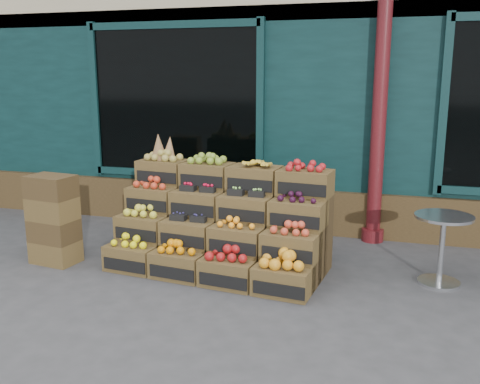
# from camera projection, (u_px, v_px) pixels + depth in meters

# --- Properties ---
(ground) EXTENTS (60.00, 60.00, 0.00)m
(ground) POSITION_uv_depth(u_px,v_px,m) (239.00, 290.00, 5.40)
(ground) COLOR #3A3A3C
(ground) RESTS_ON ground
(shop_facade) EXTENTS (12.00, 6.24, 4.80)m
(shop_facade) POSITION_uv_depth(u_px,v_px,m) (321.00, 58.00, 9.65)
(shop_facade) COLOR black
(shop_facade) RESTS_ON ground
(crate_display) EXTENTS (2.42, 1.35, 1.45)m
(crate_display) POSITION_uv_depth(u_px,v_px,m) (221.00, 228.00, 5.97)
(crate_display) COLOR #513F20
(crate_display) RESTS_ON ground
(spare_crates) EXTENTS (0.55, 0.42, 1.02)m
(spare_crates) POSITION_uv_depth(u_px,v_px,m) (53.00, 220.00, 6.08)
(spare_crates) COLOR #513F20
(spare_crates) RESTS_ON ground
(bistro_table) EXTENTS (0.58, 0.58, 0.74)m
(bistro_table) POSITION_uv_depth(u_px,v_px,m) (442.00, 241.00, 5.46)
(bistro_table) COLOR #AFB2B6
(bistro_table) RESTS_ON ground
(shopkeeper) EXTENTS (0.76, 0.62, 1.82)m
(shopkeeper) POSITION_uv_depth(u_px,v_px,m) (192.00, 156.00, 8.07)
(shopkeeper) COLOR #154C18
(shopkeeper) RESTS_ON ground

